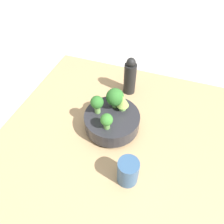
{
  "coord_description": "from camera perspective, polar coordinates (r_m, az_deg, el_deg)",
  "views": [
    {
      "loc": [
        -0.49,
        -0.17,
        0.74
      ],
      "look_at": [
        0.04,
        0.01,
        0.13
      ],
      "focal_mm": 35.0,
      "sensor_mm": 36.0,
      "label": 1
    }
  ],
  "objects": [
    {
      "name": "cup",
      "position": [
        0.74,
        4.18,
        -15.25
      ],
      "size": [
        0.07,
        0.07,
        0.1
      ],
      "color": "#33567F",
      "rests_on": "table"
    },
    {
      "name": "broccoli_floret_back",
      "position": [
        0.83,
        -3.93,
        2.33
      ],
      "size": [
        0.05,
        0.05,
        0.08
      ],
      "color": "#7AB256",
      "rests_on": "bowl"
    },
    {
      "name": "ground_plane",
      "position": [
        0.91,
        -0.14,
        -7.31
      ],
      "size": [
        6.0,
        6.0,
        0.0
      ],
      "primitive_type": "plane",
      "color": "silver"
    },
    {
      "name": "broccoli_floret_left",
      "position": [
        0.78,
        -1.41,
        -2.23
      ],
      "size": [
        0.05,
        0.05,
        0.07
      ],
      "color": "#6BA34C",
      "rests_on": "bowl"
    },
    {
      "name": "romanesco_piece_near",
      "position": [
        0.84,
        2.82,
        2.77
      ],
      "size": [
        0.05,
        0.05,
        0.07
      ],
      "color": "#7AB256",
      "rests_on": "bowl"
    },
    {
      "name": "bowl",
      "position": [
        0.87,
        -0.0,
        -2.31
      ],
      "size": [
        0.22,
        0.22,
        0.07
      ],
      "color": "#28282D",
      "rests_on": "table"
    },
    {
      "name": "broccoli_floret_right",
      "position": [
        0.84,
        0.79,
        3.87
      ],
      "size": [
        0.07,
        0.07,
        0.09
      ],
      "color": "#609347",
      "rests_on": "bowl"
    },
    {
      "name": "table",
      "position": [
        0.89,
        -0.15,
        -6.74
      ],
      "size": [
        0.91,
        0.89,
        0.03
      ],
      "color": "tan",
      "rests_on": "ground_plane"
    },
    {
      "name": "pepper_mill",
      "position": [
        1.01,
        4.72,
        9.18
      ],
      "size": [
        0.06,
        0.06,
        0.19
      ],
      "color": "black",
      "rests_on": "table"
    }
  ]
}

